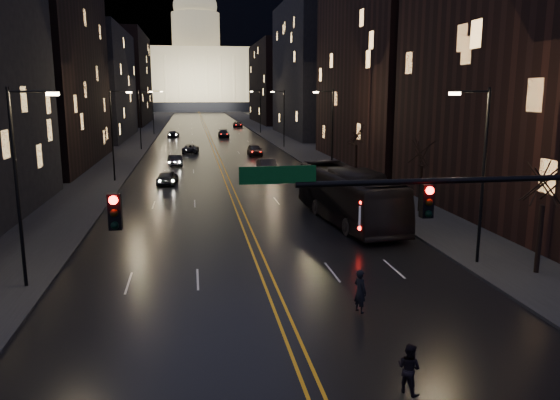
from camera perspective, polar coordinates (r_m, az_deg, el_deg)
name	(u,v)px	position (r m, az deg, el deg)	size (l,w,h in m)	color
ground	(310,382)	(17.75, 3.15, -18.50)	(900.00, 900.00, 0.00)	black
road	(204,125)	(145.34, -7.90, 7.74)	(20.00, 320.00, 0.02)	black
sidewalk_left	(150,126)	(145.69, -13.46, 7.57)	(8.00, 320.00, 0.16)	black
sidewalk_right	(258,125)	(146.33, -2.36, 7.89)	(8.00, 320.00, 0.16)	black
center_line	(204,125)	(145.34, -7.90, 7.74)	(0.62, 320.00, 0.01)	orange
building_left_mid	(35,45)	(71.44, -24.26, 14.51)	(12.00, 30.00, 28.00)	black
building_left_far	(93,85)	(108.48, -18.91, 11.35)	(12.00, 34.00, 20.00)	black
building_left_dist	(124,79)	(156.07, -16.02, 12.06)	(12.00, 40.00, 24.00)	black
building_right_near	(551,43)	(42.79, 26.47, 14.43)	(12.00, 26.00, 24.00)	black
building_right_tall	(395,4)	(70.19, 11.93, 19.43)	(12.00, 30.00, 38.00)	black
building_right_mid	(316,69)	(109.85, 3.75, 13.48)	(12.00, 34.00, 26.00)	black
building_right_dist	(278,83)	(156.95, -0.25, 12.12)	(12.00, 40.00, 22.00)	black
mountain_ridge	(251,9)	(401.36, -3.05, 19.35)	(520.00, 60.00, 130.00)	black
capitol	(197,73)	(265.19, -8.66, 13.00)	(90.00, 50.00, 58.50)	black
traffic_signal	(500,214)	(18.05, 22.00, -1.41)	(17.29, 0.45, 7.00)	black
streetlamp_right_near	(480,167)	(29.01, 20.21, 3.22)	(2.13, 0.25, 9.00)	black
streetlamp_left_near	(21,178)	(26.39, -25.48, 2.07)	(2.13, 0.25, 9.00)	black
streetlamp_right_mid	(331,128)	(56.95, 5.31, 7.51)	(2.13, 0.25, 9.00)	black
streetlamp_left_mid	(114,130)	(55.66, -16.97, 6.98)	(2.13, 0.25, 9.00)	black
streetlamp_right_far	(283,115)	(86.29, 0.30, 8.84)	(2.13, 0.25, 9.00)	black
streetlamp_left_far	(141,116)	(85.44, -14.32, 8.47)	(2.13, 0.25, 9.00)	black
streetlamp_right_dist	(259,109)	(115.97, -2.17, 9.47)	(2.13, 0.25, 9.00)	black
streetlamp_left_dist	(154,110)	(115.34, -13.04, 9.18)	(2.13, 0.25, 9.00)	black
tree_right_near	(544,184)	(28.58, 25.91, 1.53)	(2.40, 2.40, 6.65)	black
tree_right_mid	(422,152)	(40.72, 14.64, 4.90)	(2.40, 2.40, 6.65)	black
tree_right_far	(357,135)	(55.67, 8.01, 6.79)	(2.40, 2.40, 6.65)	black
bus	(348,195)	(37.37, 7.12, 0.47)	(3.10, 13.27, 3.70)	black
oncoming_car_a	(167,177)	(53.44, -11.71, 2.35)	(1.68, 4.19, 1.43)	black
oncoming_car_b	(175,160)	(66.76, -10.93, 4.10)	(1.43, 4.09, 1.35)	black
oncoming_car_c	(191,149)	(80.24, -9.32, 5.32)	(2.12, 4.59, 1.27)	black
oncoming_car_d	(173,134)	(107.78, -11.10, 6.77)	(1.84, 4.53, 1.32)	black
receding_car_a	(267,167)	(58.46, -1.32, 3.46)	(1.76, 5.04, 1.66)	black
receding_car_b	(255,150)	(76.07, -2.67, 5.24)	(1.86, 4.61, 1.57)	black
receding_car_c	(224,134)	(106.73, -5.91, 6.91)	(2.05, 5.04, 1.46)	black
receding_car_d	(238,124)	(136.93, -4.44, 7.89)	(2.33, 5.05, 1.40)	black
pedestrian_a	(360,291)	(22.51, 8.37, -9.42)	(0.66, 0.43, 1.80)	black
pedestrian_b	(409,368)	(17.29, 13.32, -16.73)	(0.76, 0.41, 1.56)	black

